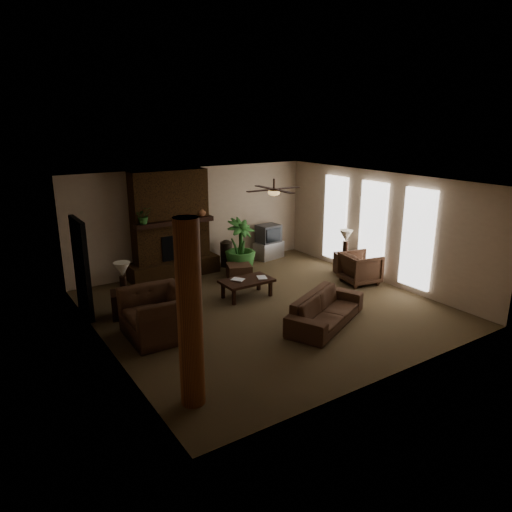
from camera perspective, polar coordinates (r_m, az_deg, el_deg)
room_shell at (r=10.08m, az=1.25°, el=1.10°), size 7.00×7.00×7.00m
fireplace at (r=12.52m, az=-10.21°, el=2.72°), size 2.40×0.70×2.80m
windows at (r=12.46m, az=13.93°, el=3.35°), size 0.08×3.65×2.35m
log_column at (r=6.72m, az=-8.02°, el=-7.10°), size 0.36×0.36×2.80m
doorway at (r=10.47m, az=-20.38°, el=-1.37°), size 0.10×1.00×2.10m
ceiling_fan at (r=10.31m, az=2.18°, el=7.86°), size 1.35×1.35×0.37m
sofa at (r=9.69m, az=8.48°, el=-5.86°), size 2.20×1.47×0.84m
armchair_left at (r=9.21m, az=-11.76°, el=-6.04°), size 0.92×1.39×1.20m
armchair_right at (r=12.21m, az=12.55°, el=-1.28°), size 0.94×0.98×0.87m
coffee_table at (r=11.01m, az=-1.13°, el=-3.17°), size 1.20×0.70×0.43m
ottoman at (r=12.28m, az=-2.06°, el=-1.93°), size 0.77×0.77×0.40m
tv_stand at (r=14.12m, az=1.54°, el=0.74°), size 0.93×0.65×0.50m
tv at (r=13.98m, az=1.55°, el=2.74°), size 0.68×0.57×0.52m
floor_vase at (r=13.33m, az=-3.62°, el=0.57°), size 0.34×0.34×0.77m
floor_plant at (r=12.76m, az=-1.92°, el=-0.21°), size 1.20×1.65×0.83m
side_table_left at (r=10.37m, az=-15.72°, el=-5.65°), size 0.61×0.61×0.55m
lamp_left at (r=10.13m, az=-15.89°, el=-1.83°), size 0.37×0.37×0.65m
side_table_right at (r=12.94m, az=10.71°, el=-0.91°), size 0.66×0.66×0.55m
lamp_right at (r=12.75m, az=10.84°, el=2.22°), size 0.41×0.41×0.65m
mantel_plant at (r=11.84m, az=-13.46°, el=4.57°), size 0.40×0.44×0.33m
mantel_vase at (r=12.56m, az=-6.59°, el=5.32°), size 0.23×0.24×0.22m
book_a at (r=10.83m, az=-2.49°, el=-2.38°), size 0.20×0.14×0.29m
book_b at (r=11.04m, az=0.18°, el=-2.00°), size 0.21×0.10×0.29m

